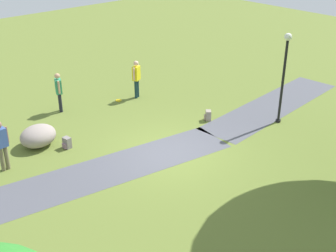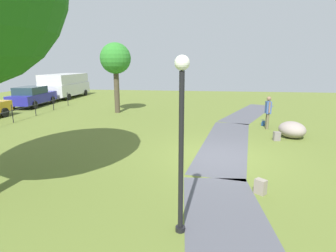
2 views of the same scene
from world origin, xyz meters
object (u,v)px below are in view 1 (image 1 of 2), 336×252
Objects in this scene: man_near_boulder at (59,90)px; spare_backpack_on_lawn at (208,116)px; woman_with_handbag at (1,142)px; lawn_boulder at (38,136)px; lamp_post at (284,69)px; frisbee_on_grass at (119,100)px; passerby_on_path at (136,76)px; backpack_by_boulder at (67,143)px.

spare_backpack_on_lawn is (-3.89, 4.66, -0.76)m from man_near_boulder.
lawn_boulder is at bearing -153.60° from woman_with_handbag.
frisbee_on_grass is at bearing -60.39° from lamp_post.
passerby_on_path is (-3.27, 0.92, 0.03)m from man_near_boulder.
backpack_by_boulder is 1.56× the size of frisbee_on_grass.
man_near_boulder is 4.11× the size of backpack_by_boulder.
frisbee_on_grass is (-4.52, -1.43, -0.36)m from lawn_boulder.
passerby_on_path is at bearing -167.47° from lawn_boulder.
man_near_boulder is at bearing -141.62° from woman_with_handbag.
spare_backpack_on_lawn is 1.56× the size of frisbee_on_grass.
lamp_post is 2.15× the size of man_near_boulder.
passerby_on_path reaches higher than man_near_boulder.
frisbee_on_grass is (0.83, -0.24, -0.97)m from passerby_on_path.
man_near_boulder reaches higher than lawn_boulder.
passerby_on_path reaches higher than spare_backpack_on_lawn.
lawn_boulder is 3.02m from man_near_boulder.
man_near_boulder is at bearing -50.10° from spare_backpack_on_lawn.
man_near_boulder is 6.12m from spare_backpack_on_lawn.
frisbee_on_grass is (-3.88, -2.26, -0.18)m from backpack_by_boulder.
woman_with_handbag is 4.27× the size of backpack_by_boulder.
frisbee_on_grass is at bearing 164.44° from man_near_boulder.
lamp_post is 8.83× the size of spare_backpack_on_lawn.
passerby_on_path reaches higher than backpack_by_boulder.
woman_with_handbag reaches higher than passerby_on_path.
lamp_post is 3.40m from spare_backpack_on_lawn.
lamp_post is 8.90m from man_near_boulder.
lawn_boulder is 0.94× the size of woman_with_handbag.
woman_with_handbag reaches higher than backpack_by_boulder.
backpack_by_boulder is (4.71, 2.02, -0.78)m from passerby_on_path.
spare_backpack_on_lawn is at bearing 156.93° from lawn_boulder.
spare_backpack_on_lawn is (-0.62, 3.73, -0.78)m from passerby_on_path.
backpack_by_boulder is at bearing 30.18° from frisbee_on_grass.
man_near_boulder reaches higher than frisbee_on_grass.
man_near_boulder reaches higher than backpack_by_boulder.
man_near_boulder is (-2.08, -2.11, 0.58)m from lawn_boulder.
lawn_boulder is at bearing 45.43° from man_near_boulder.
man_near_boulder is at bearing -15.56° from frisbee_on_grass.
man_near_boulder is (5.82, -6.62, -1.23)m from lamp_post.
woman_with_handbag is 4.27× the size of spare_backpack_on_lawn.
lamp_post is at bearing 134.39° from spare_backpack_on_lawn.
frisbee_on_grass is (-2.44, 0.68, -0.94)m from man_near_boulder.
passerby_on_path is at bearing 163.74° from frisbee_on_grass.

